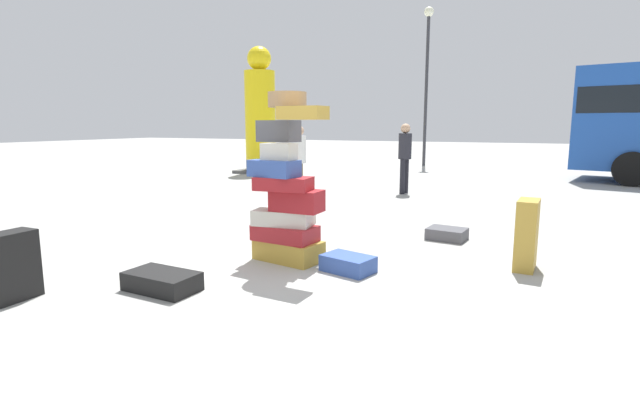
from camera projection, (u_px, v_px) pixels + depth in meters
name	position (u px, v px, depth m)	size (l,w,h in m)	color
ground_plane	(287.00, 272.00, 5.13)	(80.00, 80.00, 0.00)	#9E9E99
suitcase_tower	(286.00, 193.00, 5.45)	(1.10, 0.84, 1.95)	#B28C33
suitcase_navy_foreground_near	(348.00, 264.00, 5.14)	(0.54, 0.36, 0.18)	#334F99
suitcase_black_left_side	(162.00, 281.00, 4.56)	(0.71, 0.40, 0.18)	black
suitcase_tan_right_side	(527.00, 235.00, 5.18)	(0.21, 0.42, 0.78)	#B28C33
suitcase_black_foreground_far	(11.00, 266.00, 4.28)	(0.24, 0.43, 0.63)	black
suitcase_charcoal_upright_blue	(447.00, 234.00, 6.58)	(0.51, 0.40, 0.16)	#4C4C51
person_bearded_onlooker	(405.00, 152.00, 10.84)	(0.30, 0.34, 1.61)	black
person_tourist_with_camera	(299.00, 155.00, 10.28)	(0.30, 0.33, 1.57)	brown
yellow_dummy_statue	(260.00, 118.00, 15.50)	(1.39, 1.39, 4.08)	yellow
lamp_post	(427.00, 63.00, 17.80)	(0.36, 0.36, 5.91)	#333338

